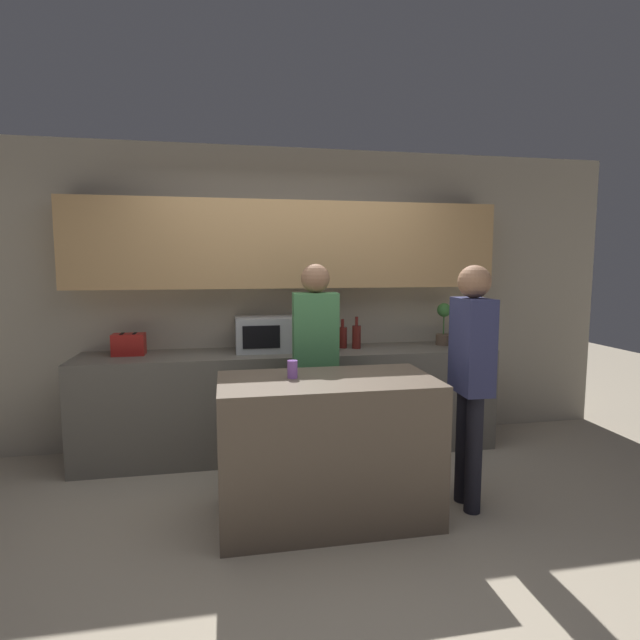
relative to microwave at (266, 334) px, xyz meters
name	(u,v)px	position (x,y,z in m)	size (l,w,h in m)	color
ground_plane	(322,532)	(0.22, -1.46, -1.05)	(14.00, 14.00, 0.00)	#BCAD93
back_wall	(288,277)	(0.22, 0.20, 0.49)	(6.40, 0.40, 2.70)	#B2A893
back_counter	(292,401)	(0.22, -0.07, -0.60)	(3.60, 0.62, 0.90)	#6B665B
kitchen_island	(327,448)	(0.29, -1.27, -0.59)	(1.39, 0.73, 0.93)	brown
microwave	(266,334)	(0.00, 0.00, 0.00)	(0.52, 0.39, 0.30)	#B7BABC
toaster	(129,344)	(-1.14, 0.00, -0.06)	(0.26, 0.16, 0.18)	#B21E19
potted_plant	(444,324)	(1.67, 0.00, 0.05)	(0.14, 0.14, 0.40)	brown
bottle_0	(320,338)	(0.47, -0.09, -0.04)	(0.07, 0.07, 0.29)	black
bottle_1	(334,340)	(0.59, -0.10, -0.06)	(0.06, 0.06, 0.24)	#472814
bottle_2	(342,337)	(0.70, 0.01, -0.05)	(0.08, 0.08, 0.26)	maroon
bottle_3	(356,336)	(0.81, -0.04, -0.04)	(0.08, 0.08, 0.29)	maroon
cup_0	(292,369)	(0.07, -1.21, -0.06)	(0.07, 0.07, 0.11)	#A466D7
person_left	(471,366)	(1.27, -1.32, -0.07)	(0.22, 0.35, 1.65)	black
person_center	(315,352)	(0.33, -0.64, -0.06)	(0.35, 0.22, 1.66)	black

